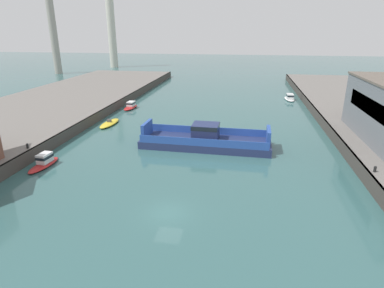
# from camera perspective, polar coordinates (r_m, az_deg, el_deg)

# --- Properties ---
(ground_plane) EXTENTS (400.00, 400.00, 0.00)m
(ground_plane) POSITION_cam_1_polar(r_m,az_deg,el_deg) (31.32, -4.25, -12.08)
(ground_plane) COLOR #335B5B
(chain_ferry) EXTENTS (19.08, 6.43, 3.50)m
(chain_ferry) POSITION_cam_1_polar(r_m,az_deg,el_deg) (47.37, 2.40, 0.75)
(chain_ferry) COLOR navy
(chain_ferry) RESTS_ON ground
(moored_boat_near_left) EXTENTS (2.31, 6.64, 1.04)m
(moored_boat_near_left) POSITION_cam_1_polar(r_m,az_deg,el_deg) (60.50, -14.41, 3.58)
(moored_boat_near_left) COLOR yellow
(moored_boat_near_left) RESTS_ON ground
(moored_boat_near_right) EXTENTS (2.24, 5.66, 1.51)m
(moored_boat_near_right) POSITION_cam_1_polar(r_m,az_deg,el_deg) (72.07, -10.81, 6.63)
(moored_boat_near_right) COLOR red
(moored_boat_near_right) RESTS_ON ground
(moored_boat_mid_left) EXTENTS (2.50, 6.27, 1.55)m
(moored_boat_mid_left) POSITION_cam_1_polar(r_m,az_deg,el_deg) (83.14, 16.92, 7.88)
(moored_boat_mid_left) COLOR white
(moored_boat_mid_left) RESTS_ON ground
(moored_boat_mid_right) EXTENTS (2.06, 5.56, 1.62)m
(moored_boat_mid_right) POSITION_cam_1_polar(r_m,az_deg,el_deg) (44.94, -24.71, -2.83)
(moored_boat_mid_right) COLOR red
(moored_boat_mid_right) RESTS_ON ground
(bollard_left_aft) EXTENTS (0.32, 0.32, 0.71)m
(bollard_left_aft) POSITION_cam_1_polar(r_m,az_deg,el_deg) (47.01, -27.15, -0.24)
(bollard_left_aft) COLOR black
(bollard_left_aft) RESTS_ON quay_left
(bollard_right_aft) EXTENTS (0.32, 0.32, 0.71)m
(bollard_right_aft) POSITION_cam_1_polar(r_m,az_deg,el_deg) (40.27, 29.68, -3.81)
(bollard_right_aft) COLOR black
(bollard_right_aft) RESTS_ON quay_right
(smokestack_distant_a) EXTENTS (2.97, 2.97, 30.00)m
(smokestack_distant_a) POSITION_cam_1_polar(r_m,az_deg,el_deg) (137.47, -23.41, 18.04)
(smokestack_distant_a) COLOR #9E998E
(smokestack_distant_a) RESTS_ON ground
(smokestack_distant_b) EXTENTS (3.75, 3.75, 35.54)m
(smokestack_distant_b) POSITION_cam_1_polar(r_m,az_deg,el_deg) (153.43, -14.16, 20.06)
(smokestack_distant_b) COLOR beige
(smokestack_distant_b) RESTS_ON ground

